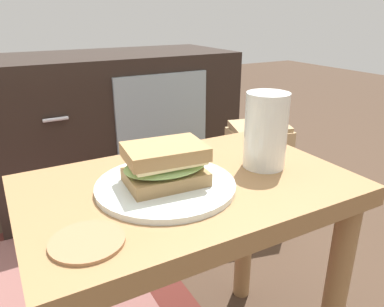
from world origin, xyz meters
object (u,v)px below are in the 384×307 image
Objects in this scene: coaster at (87,242)px; sandwich_front at (165,164)px; beer_glass at (266,131)px; plate at (166,186)px; paper_bag at (257,176)px; tv_cabinet at (115,125)px.

sandwich_front is at bearing 31.01° from coaster.
sandwich_front is at bearing 178.86° from beer_glass.
beer_glass is at bearing -1.14° from plate.
plate is 0.04m from sandwich_front.
paper_bag is at bearing 36.49° from coaster.
tv_cabinet is 0.63m from paper_bag.
beer_glass is at bearing -90.58° from tv_cabinet.
coaster is 0.92m from paper_bag.
plate is 0.21m from beer_glass.
plate is 0.75m from paper_bag.
tv_cabinet is at bearing 89.42° from beer_glass.
tv_cabinet is 10.03× the size of coaster.
tv_cabinet reaches higher than coaster.
coaster is (-0.37, -1.05, 0.17)m from tv_cabinet.
plate reaches higher than paper_bag.
tv_cabinet reaches higher than plate.
sandwich_front is 1.49× the size of coaster.
plate is at bearing -102.54° from tv_cabinet.
coaster is at bearing -148.99° from plate.
coaster is (-0.15, -0.09, -0.04)m from sandwich_front.
tv_cabinet is at bearing 70.74° from coaster.
tv_cabinet is at bearing 77.46° from sandwich_front.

